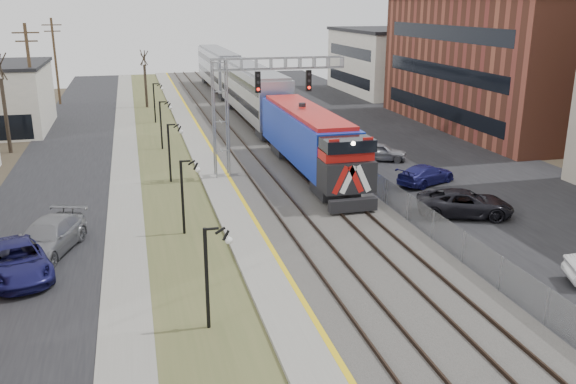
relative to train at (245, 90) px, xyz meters
name	(u,v)px	position (x,y,z in m)	size (l,w,h in m)	color
street_west	(64,164)	(-17.00, -16.30, -2.86)	(7.00, 120.00, 0.04)	black
sidewalk	(125,160)	(-12.50, -16.30, -2.84)	(2.00, 120.00, 0.08)	gray
grass_median	(165,158)	(-9.50, -16.30, -2.85)	(4.00, 120.00, 0.06)	#49512B
platform	(203,154)	(-6.50, -16.30, -2.76)	(2.00, 120.00, 0.24)	gray
ballast_bed	(265,151)	(-1.50, -16.30, -2.78)	(8.00, 120.00, 0.20)	#595651
parking_lot	(401,144)	(10.50, -16.30, -2.86)	(16.00, 120.00, 0.04)	black
platform_edge	(214,152)	(-5.62, -16.30, -2.64)	(0.24, 120.00, 0.01)	gold
track_near	(240,150)	(-3.50, -16.30, -2.61)	(1.58, 120.00, 0.15)	#2D2119
track_far	(282,148)	(0.00, -16.30, -2.61)	(1.58, 120.00, 0.15)	#2D2119
train	(245,90)	(0.00, 0.00, 0.00)	(3.00, 63.05, 5.33)	#152FAD
signal_gantry	(245,97)	(-4.28, -23.31, 2.70)	(9.00, 1.07, 8.15)	gray
lampposts	(182,196)	(-9.50, -33.01, -0.88)	(0.14, 62.14, 4.00)	black
fence	(314,140)	(2.70, -16.30, -2.08)	(0.04, 120.00, 1.60)	gray
bare_trees	(49,120)	(-18.16, -12.38, -0.18)	(12.30, 42.30, 5.95)	#382D23
car_lot_c	(465,204)	(6.16, -34.40, -2.14)	(2.46, 5.32, 1.48)	black
car_lot_d	(426,175)	(6.96, -28.01, -2.23)	(1.83, 4.51, 1.31)	navy
car_lot_e	(380,152)	(6.50, -21.27, -2.20)	(1.62, 4.03, 1.37)	gray
car_street_a	(18,261)	(-17.04, -36.70, -2.14)	(2.47, 5.37, 1.49)	#181753
car_street_b	(48,238)	(-16.08, -34.24, -2.09)	(2.23, 5.49, 1.59)	slate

